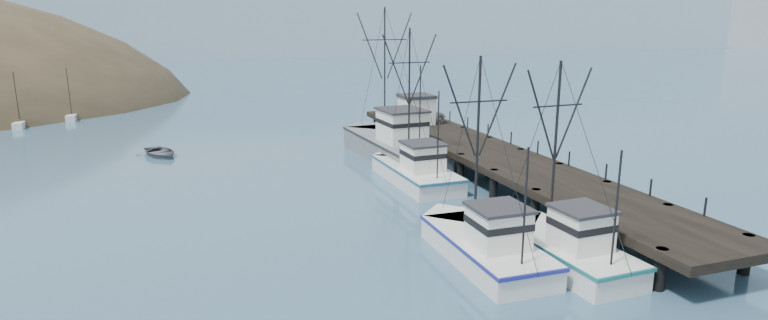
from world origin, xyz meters
The scene contains 11 objects.
ground centered at (0.00, 0.00, 0.00)m, with size 400.00×400.00×0.00m, color #335471.
pier centered at (14.00, 16.00, 1.69)m, with size 6.00×44.00×2.00m.
distant_ridge centered at (10.00, 170.00, 0.00)m, with size 360.00×40.00×26.00m, color #9EB2C6.
distant_ridge_far centered at (-40.00, 185.00, 0.00)m, with size 180.00×25.00×18.00m, color silver.
trawler_near centered at (9.12, 0.24, 0.82)m, with size 3.65×10.08×10.39m.
trawler_mid centered at (5.56, 1.82, 0.82)m, with size 3.68×10.55×10.60m.
trawler_far centered at (7.88, 16.74, 0.82)m, with size 3.88×11.37×11.65m.
work_vessel centered at (8.99, 24.66, 1.23)m, with size 5.41×15.88×13.23m.
pier_shed centered at (13.22, 29.32, 3.42)m, with size 3.00×3.20×2.80m.
pickup_truck centered at (13.26, 28.95, 2.83)m, with size 2.76×5.98×1.66m, color silver.
motorboat centered at (-10.27, 32.05, 0.00)m, with size 3.36×4.71×0.98m, color #585B62.
Camera 1 is at (-8.72, -23.51, 12.14)m, focal length 28.00 mm.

